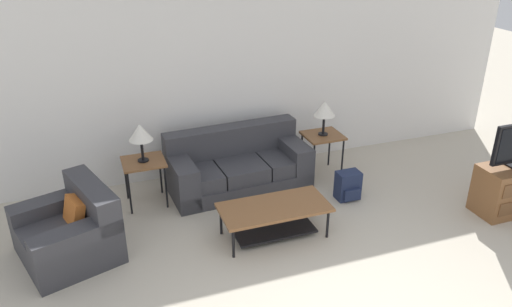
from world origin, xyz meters
name	(u,v)px	position (x,y,z in m)	size (l,w,h in m)	color
wall_back	(228,84)	(0.00, 4.04, 1.30)	(9.20, 0.06, 2.60)	white
couch	(238,167)	(-0.07, 3.41, 0.30)	(1.95, 0.97, 0.82)	#38383D
armchair	(71,232)	(-2.29, 2.52, 0.29)	(1.21, 1.27, 0.80)	#38383D
coffee_table	(274,214)	(-0.05, 2.10, 0.30)	(1.28, 0.61, 0.40)	brown
side_table_left	(144,165)	(-1.35, 3.37, 0.55)	(0.54, 0.49, 0.62)	brown
side_table_right	(323,139)	(1.20, 3.37, 0.55)	(0.54, 0.49, 0.62)	brown
table_lamp_left	(140,133)	(-1.35, 3.37, 1.01)	(0.30, 0.30, 0.50)	black
table_lamp_right	(325,109)	(1.20, 3.37, 1.01)	(0.30, 0.30, 0.50)	black
backpack	(348,186)	(1.21, 2.59, 0.19)	(0.31, 0.29, 0.39)	#1E2847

